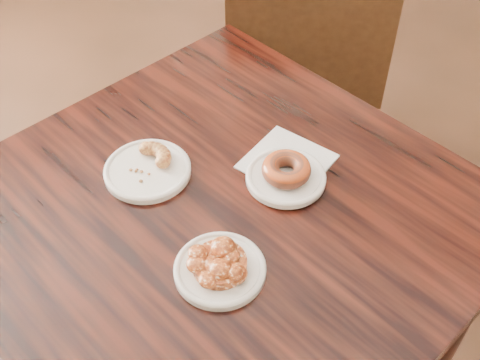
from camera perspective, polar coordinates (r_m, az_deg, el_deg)
The scene contains 10 objects.
floor at distance 1.88m, azimuth -7.06°, elevation -13.68°, with size 5.00×5.00×0.00m, color black.
cafe_table at distance 1.46m, azimuth -1.72°, elevation -12.54°, with size 0.93×0.93×0.75m, color black.
chair_far at distance 2.03m, azimuth 6.01°, elevation 10.65°, with size 0.50×0.50×0.90m, color black, non-canonical shape.
napkin at distance 1.24m, azimuth 4.50°, elevation 1.77°, with size 0.16×0.16×0.00m, color white.
plate_donut at distance 1.20m, azimuth 4.35°, elevation 0.24°, with size 0.16×0.16×0.01m, color white.
plate_cruller at distance 1.23m, azimuth -8.76°, elevation 0.89°, with size 0.18×0.18×0.01m, color white.
plate_fritter at distance 1.06m, azimuth -1.92°, elevation -8.51°, with size 0.16×0.16×0.01m, color white.
glazed_donut at distance 1.18m, azimuth 4.42°, elevation 1.02°, with size 0.10×0.10×0.03m, color #973A16.
apple_fritter at distance 1.04m, azimuth -1.95°, elevation -7.82°, with size 0.13×0.13×0.03m, color #4D1808, non-canonical shape.
cruller_fragment at distance 1.22m, azimuth -8.86°, elevation 1.56°, with size 0.10×0.10×0.03m, color maroon, non-canonical shape.
Camera 1 is at (0.62, -0.74, 1.62)m, focal length 45.00 mm.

